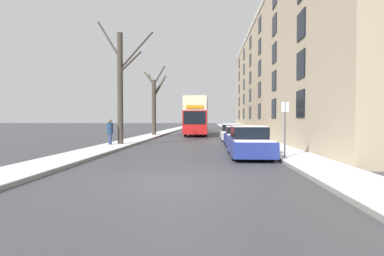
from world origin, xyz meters
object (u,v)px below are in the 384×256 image
Objects in this scene: double_decker_bus at (197,115)px; parked_car_1 at (237,137)px; street_sign_post at (285,127)px; bare_tree_left_0 at (121,85)px; parked_car_0 at (249,143)px; oncoming_van at (198,123)px; parked_car_2 at (231,133)px; pedestrian_left_sidewalk at (110,132)px; bare_tree_left_1 at (154,103)px.

double_decker_bus is 15.16m from parked_car_1.
bare_tree_left_0 is at bearing 143.48° from street_sign_post.
bare_tree_left_0 is 8.77m from parked_car_1.
parked_car_0 is 0.80× the size of oncoming_van.
bare_tree_left_0 is at bearing -97.64° from oncoming_van.
street_sign_post reaches higher than oncoming_van.
parked_car_0 is 1.05× the size of parked_car_2.
parked_car_1 is 1.58× the size of street_sign_post.
street_sign_post is at bearing -83.85° from parked_car_2.
pedestrian_left_sidewalk is (-4.69, -31.38, -0.20)m from oncoming_van.
bare_tree_left_0 reaches higher than bare_tree_left_1.
double_decker_bus is 2.52× the size of parked_car_2.
street_sign_post is at bearing -77.80° from double_decker_bus.
parked_car_2 is 1.68× the size of street_sign_post.
double_decker_bus is at bearing 73.03° from bare_tree_left_0.
parked_car_2 reaches higher than parked_car_1.
parked_car_0 is at bearing -80.72° from double_decker_bus.
pedestrian_left_sidewalk reaches higher than parked_car_0.
oncoming_van is (-0.49, 15.67, -1.20)m from double_decker_bus.
street_sign_post is (1.38, -7.39, 0.85)m from parked_car_1.
street_sign_post is (9.95, -6.34, 0.48)m from pedestrian_left_sidewalk.
parked_car_0 is (8.04, -18.47, -3.00)m from bare_tree_left_1.
street_sign_post is at bearing -79.39° from parked_car_1.
bare_tree_left_1 is at bearing -103.09° from oncoming_van.
bare_tree_left_1 is 0.69× the size of double_decker_bus.
parked_car_2 is (8.04, -6.96, -3.02)m from bare_tree_left_1.
bare_tree_left_0 reaches higher than street_sign_post.
street_sign_post is at bearing -149.68° from pedestrian_left_sidewalk.
bare_tree_left_0 is at bearing -176.83° from parked_car_1.
pedestrian_left_sidewalk is (-0.57, -0.60, -3.20)m from bare_tree_left_0.
bare_tree_left_0 is 12.88m from bare_tree_left_1.
double_decker_bus is at bearing 103.00° from parked_car_1.
parked_car_0 is 2.09m from street_sign_post.
oncoming_van is 3.06× the size of pedestrian_left_sidewalk.
bare_tree_left_0 is at bearing 144.98° from parked_car_0.
double_decker_bus is at bearing 110.20° from parked_car_2.
pedestrian_left_sidewalk is at bearing -142.74° from parked_car_2.
bare_tree_left_0 is at bearing -106.97° from double_decker_bus.
double_decker_bus reaches higher than parked_car_1.
street_sign_post is at bearing -64.57° from bare_tree_left_1.
parked_car_0 is 36.59m from oncoming_van.
oncoming_van is 38.09m from street_sign_post.
parked_car_1 is at bearing -57.10° from bare_tree_left_1.
pedestrian_left_sidewalk is at bearing 149.72° from parked_car_0.
bare_tree_left_1 is at bearing 115.43° from street_sign_post.
pedestrian_left_sidewalk reaches higher than parked_car_2.
double_decker_bus is at bearing -45.40° from pedestrian_left_sidewalk.
street_sign_post is at bearing -36.52° from bare_tree_left_0.
bare_tree_left_1 is at bearing 90.18° from bare_tree_left_0.
parked_car_1 is 5.47m from parked_car_2.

